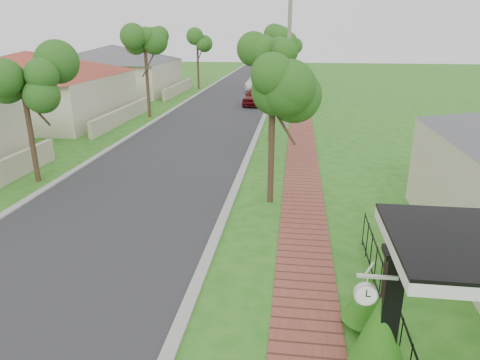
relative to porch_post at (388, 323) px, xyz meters
The scene contains 16 objects.
ground 4.79m from the porch_post, 167.60° to the left, with size 160.00×160.00×0.00m, color #246B19.
road 22.34m from the porch_post, 109.77° to the left, with size 7.00×120.00×0.02m, color #28282B.
kerb_right 21.39m from the porch_post, 100.52° to the left, with size 0.30×120.00×0.10m, color #9E9E99.
kerb_left 23.83m from the porch_post, 118.07° to the left, with size 0.30×120.00×0.10m, color #9E9E99.
sidewalk 21.07m from the porch_post, 93.54° to the left, with size 1.50×120.00×0.03m, color brown.
porch_post is the anchor object (origin of this frame).
picket_fence 1.21m from the porch_post, 70.71° to the left, with size 0.03×8.02×1.00m.
street_trees 29.02m from the porch_post, 104.93° to the left, with size 10.70×37.65×5.89m.
hedge_row 0.49m from the porch_post, 104.51° to the right, with size 0.87×4.44×2.07m.
far_house_red 28.70m from the porch_post, 132.91° to the left, with size 15.56×15.56×4.60m.
far_house_grey 40.09m from the porch_post, 119.15° to the left, with size 15.56×15.56×4.60m.
parked_car_red 29.63m from the porch_post, 99.70° to the left, with size 1.70×4.22×1.44m, color #5E0E12.
parked_car_white 38.80m from the porch_post, 98.22° to the left, with size 1.66×4.77×1.57m, color silver.
near_tree 8.79m from the porch_post, 107.22° to the left, with size 1.85×1.85×4.76m.
utility_pole 20.54m from the porch_post, 96.39° to the left, with size 1.20×0.24×9.19m.
station_clock 1.04m from the porch_post, 140.61° to the right, with size 0.64×0.13×0.53m.
Camera 1 is at (2.84, -7.33, 5.81)m, focal length 32.00 mm.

